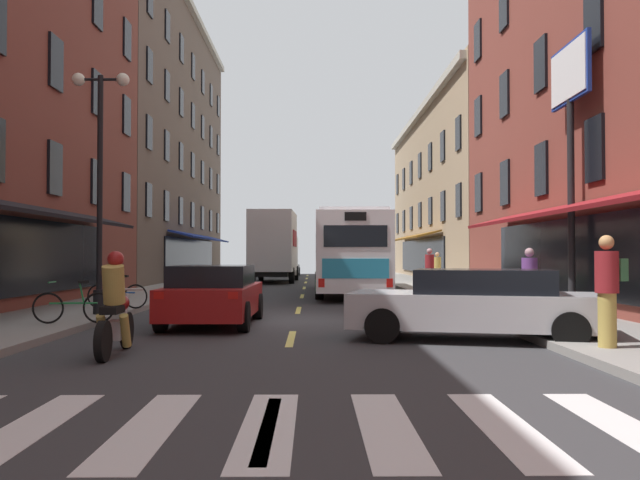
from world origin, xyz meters
name	(u,v)px	position (x,y,z in m)	size (l,w,h in m)	color
ground_plane	(296,323)	(0.00, 0.00, -0.05)	(34.80, 80.00, 0.10)	#333335
lane_centre_dashes	(295,321)	(0.00, -0.25, 0.00)	(0.14, 73.90, 0.01)	#DBCC4C
crosswalk_near	(268,426)	(0.00, -10.00, 0.00)	(7.10, 2.80, 0.01)	silver
sidewalk_left	(53,318)	(-5.90, 0.00, 0.07)	(3.00, 80.00, 0.14)	gray
sidewalk_right	(537,317)	(5.90, 0.00, 0.07)	(3.00, 80.00, 0.14)	gray
billboard_sign	(570,111)	(7.05, 0.73, 5.29)	(0.40, 2.42, 6.93)	black
transit_bus	(348,253)	(1.89, 11.38, 1.68)	(2.79, 12.52, 3.20)	white
box_truck	(275,247)	(-1.81, 22.64, 2.07)	(2.62, 8.12, 4.04)	white
sedan_near	(286,267)	(-1.62, 33.94, 0.67)	(2.07, 4.76, 1.28)	black
sedan_mid	(477,304)	(3.48, -3.80, 0.68)	(4.90, 2.89, 1.33)	silver
sedan_far	(213,295)	(-1.85, -1.07, 0.70)	(2.00, 4.29, 1.36)	maroon
motorcycle_rider	(115,311)	(-2.73, -5.58, 0.71)	(0.62, 2.07, 1.66)	black
bicycle_near	(117,295)	(-4.91, 1.97, 0.50)	(1.71, 0.48, 0.91)	black
bicycle_mid	(74,306)	(-4.68, -2.00, 0.50)	(1.71, 0.48, 0.91)	black
pedestrian_near	(608,288)	(5.08, -5.77, 1.08)	(0.53, 0.42, 1.77)	#B29947
pedestrian_mid	(530,282)	(5.50, -0.70, 0.97)	(0.36, 0.36, 1.62)	#66387F
pedestrian_far	(430,269)	(5.09, 10.29, 1.03)	(0.36, 0.36, 1.72)	black
pedestrian_rear	(437,268)	(6.38, 15.54, 0.95)	(0.36, 0.36, 1.59)	black
street_lamp_twin	(100,181)	(-4.86, 0.25, 3.43)	(1.42, 0.32, 5.98)	black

